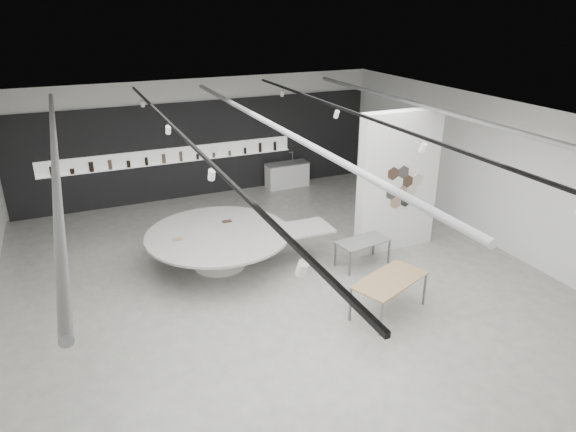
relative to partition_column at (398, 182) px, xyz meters
name	(u,v)px	position (x,y,z in m)	size (l,w,h in m)	color
room	(282,206)	(-3.59, -1.00, 0.27)	(12.02, 14.02, 3.82)	#9C9C93
back_wall_display	(199,150)	(-3.58, 5.94, -0.26)	(11.80, 0.27, 3.10)	black
partition_column	(398,182)	(0.00, 0.00, 0.00)	(2.20, 0.38, 3.60)	white
display_island	(222,244)	(-4.43, 0.79, -1.22)	(4.48, 3.56, 0.89)	white
sample_table_wood	(390,282)	(-1.89, -2.58, -1.08)	(1.85, 1.39, 0.78)	#9C7A51
sample_table_stone	(363,243)	(-1.29, -0.57, -1.20)	(1.36, 0.81, 0.66)	slate
kitchen_counter	(287,175)	(-0.65, 5.50, -1.37)	(1.52, 0.62, 1.19)	white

